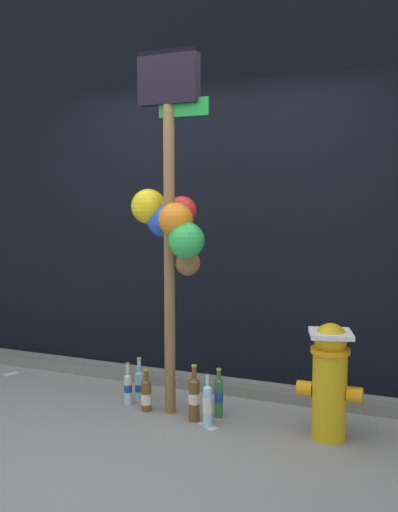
{
  "coord_description": "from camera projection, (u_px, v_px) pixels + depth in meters",
  "views": [
    {
      "loc": [
        1.71,
        -3.08,
        1.57
      ],
      "look_at": [
        0.23,
        0.55,
        1.14
      ],
      "focal_mm": 40.38,
      "sensor_mm": 36.0,
      "label": 1
    }
  ],
  "objects": [
    {
      "name": "ground_plane",
      "position": [
        133.0,
        442.0,
        3.64
      ],
      "size": [
        14.0,
        14.0,
        0.0
      ],
      "primitive_type": "plane",
      "color": "gray"
    },
    {
      "name": "bottle_3",
      "position": [
        139.0,
        383.0,
        4.41
      ],
      "size": [
        0.07,
        0.07,
        0.32
      ],
      "color": "#93CCE0",
      "rests_on": "ground_plane"
    },
    {
      "name": "bottle_4",
      "position": [
        146.0,
        395.0,
        4.16
      ],
      "size": [
        0.07,
        0.07,
        0.31
      ],
      "color": "brown",
      "rests_on": "ground_plane"
    },
    {
      "name": "curb_strip",
      "position": [
        197.0,
        384.0,
        4.63
      ],
      "size": [
        8.0,
        0.12,
        0.08
      ],
      "primitive_type": "cube",
      "color": "slate",
      "rests_on": "ground_plane"
    },
    {
      "name": "bottle_2",
      "position": [
        219.0,
        396.0,
        4.03
      ],
      "size": [
        0.06,
        0.06,
        0.35
      ],
      "color": "#337038",
      "rests_on": "ground_plane"
    },
    {
      "name": "bottle_5",
      "position": [
        207.0,
        404.0,
        3.86
      ],
      "size": [
        0.06,
        0.06,
        0.38
      ],
      "color": "#B2DBEA",
      "rests_on": "ground_plane"
    },
    {
      "name": "building_wall",
      "position": [
        219.0,
        167.0,
        4.89
      ],
      "size": [
        10.0,
        0.2,
        3.58
      ],
      "color": "black",
      "rests_on": "ground_plane"
    },
    {
      "name": "litter_1",
      "position": [
        11.0,
        374.0,
        5.02
      ],
      "size": [
        0.1,
        0.14,
        0.01
      ],
      "primitive_type": "cube",
      "rotation": [
        0.0,
        0.0,
        1.3
      ],
      "color": "silver",
      "rests_on": "ground_plane"
    },
    {
      "name": "memorial_post",
      "position": [
        172.0,
        211.0,
        4.01
      ],
      "size": [
        0.63,
        0.52,
        2.53
      ],
      "color": "olive",
      "rests_on": "ground_plane"
    },
    {
      "name": "bottle_1",
      "position": [
        194.0,
        398.0,
        3.97
      ],
      "size": [
        0.08,
        0.08,
        0.4
      ],
      "color": "brown",
      "rests_on": "ground_plane"
    },
    {
      "name": "fire_hydrant",
      "position": [
        330.0,
        378.0,
        3.66
      ],
      "size": [
        0.41,
        0.32,
        0.75
      ],
      "color": "gold",
      "rests_on": "ground_plane"
    },
    {
      "name": "bottle_0",
      "position": [
        128.0,
        387.0,
        4.29
      ],
      "size": [
        0.06,
        0.06,
        0.31
      ],
      "color": "silver",
      "rests_on": "ground_plane"
    },
    {
      "name": "litter_0",
      "position": [
        208.0,
        426.0,
        3.89
      ],
      "size": [
        0.17,
        0.14,
        0.01
      ],
      "primitive_type": "cube",
      "rotation": [
        0.0,
        0.0,
        2.6
      ],
      "color": "silver",
      "rests_on": "ground_plane"
    }
  ]
}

